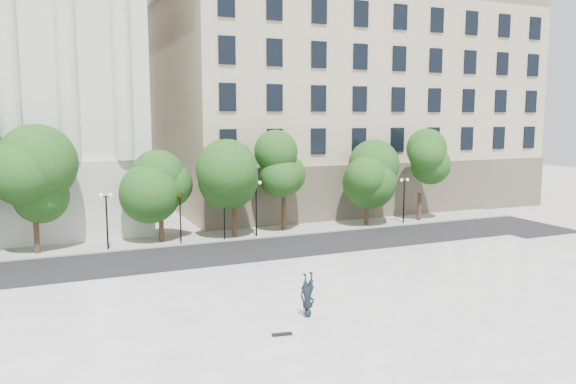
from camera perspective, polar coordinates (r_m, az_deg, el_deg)
name	(u,v)px	position (r m, az deg, el deg)	size (l,w,h in m)	color
ground	(340,370)	(21.41, 5.29, -17.59)	(160.00, 160.00, 0.00)	beige
plaza	(305,335)	(23.77, 1.71, -14.34)	(44.00, 22.00, 0.45)	white
street	(207,257)	(37.32, -8.18, -6.60)	(60.00, 8.00, 0.02)	black
far_sidewalk	(186,239)	(42.98, -10.31, -4.69)	(60.00, 4.00, 0.12)	#B4B1A6
building_east	(331,99)	(63.16, 4.38, 9.40)	(36.00, 26.15, 23.00)	beige
traffic_light_west	(180,194)	(40.55, -10.93, -0.23)	(0.49, 1.74, 4.19)	black
traffic_light_east	(224,193)	(41.38, -6.51, -0.06)	(0.91, 1.62, 4.15)	black
person_lying	(308,311)	(25.06, 2.02, -11.95)	(0.71, 0.47, 1.96)	black
skateboard	(282,334)	(23.13, -0.61, -14.26)	(0.82, 0.21, 0.08)	black
street_trees	(151,174)	(41.04, -13.77, 1.81)	(44.28, 5.20, 7.98)	#382619
lamp_posts	(192,205)	(41.17, -9.74, -1.27)	(36.81, 0.28, 4.35)	black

